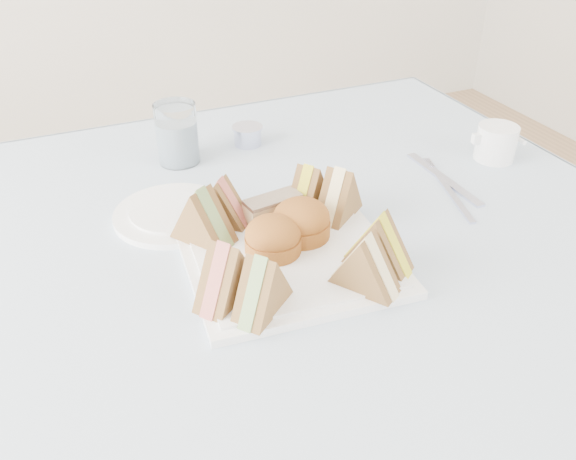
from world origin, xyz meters
name	(u,v)px	position (x,y,z in m)	size (l,w,h in m)	color
table	(315,385)	(0.00, 0.00, 0.37)	(0.90, 0.90, 0.74)	brown
tablecloth	(321,221)	(0.00, 0.00, 0.74)	(1.02, 1.02, 0.01)	#B0B9C9
serving_plate	(288,256)	(-0.09, -0.08, 0.75)	(0.29, 0.29, 0.01)	white
sandwich_fl_a	(226,271)	(-0.20, -0.14, 0.80)	(0.10, 0.04, 0.08)	brown
sandwich_fl_b	(262,283)	(-0.17, -0.18, 0.80)	(0.09, 0.04, 0.08)	brown
sandwich_fr_a	(379,241)	(0.01, -0.15, 0.80)	(0.09, 0.04, 0.08)	brown
sandwich_fr_b	(366,262)	(-0.03, -0.19, 0.80)	(0.09, 0.04, 0.08)	brown
sandwich_bl_a	(203,215)	(-0.19, 0.00, 0.80)	(0.10, 0.05, 0.09)	brown
sandwich_bl_b	(222,201)	(-0.15, 0.03, 0.80)	(0.09, 0.04, 0.08)	brown
sandwich_br_a	(339,192)	(0.02, -0.02, 0.80)	(0.09, 0.04, 0.08)	brown
sandwich_br_b	(308,187)	(-0.01, 0.02, 0.80)	(0.09, 0.04, 0.08)	brown
scone_left	(273,237)	(-0.11, -0.07, 0.79)	(0.08, 0.08, 0.05)	#AA6929
scone_right	(301,221)	(-0.06, -0.05, 0.79)	(0.09, 0.09, 0.06)	#AA6929
pastry_slice	(273,209)	(-0.08, 0.01, 0.78)	(0.09, 0.04, 0.04)	#CDB494
side_plate	(173,214)	(-0.21, 0.10, 0.75)	(0.19, 0.19, 0.01)	white
water_glass	(177,134)	(-0.15, 0.29, 0.80)	(0.08, 0.08, 0.11)	white
tea_strainer	(248,136)	(-0.01, 0.31, 0.76)	(0.06, 0.06, 0.03)	silver
knife	(443,178)	(0.26, 0.03, 0.75)	(0.02, 0.21, 0.00)	silver
fork	(451,193)	(0.24, -0.02, 0.75)	(0.01, 0.19, 0.00)	silver
creamer_jug	(496,143)	(0.39, 0.06, 0.78)	(0.07, 0.07, 0.07)	white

